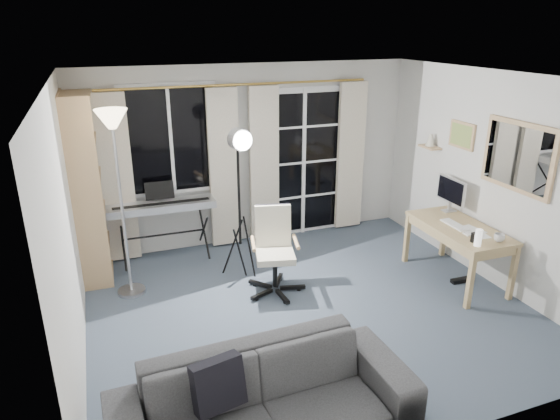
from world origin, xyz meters
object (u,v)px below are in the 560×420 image
object	(u,v)px
keyboard_piano	(162,207)
monitor	(451,191)
bookshelf	(84,192)
sofa	(265,391)
torchiere_lamp	(115,149)
studio_light	(240,158)
mug	(499,237)
office_chair	(274,242)
desk	(459,233)

from	to	relation	value
keyboard_piano	monitor	xyz separation A→B (m)	(3.34, -1.26, 0.21)
bookshelf	sofa	bearing A→B (deg)	-69.20
torchiere_lamp	monitor	distance (m)	3.94
torchiere_lamp	keyboard_piano	xyz separation A→B (m)	(0.49, 0.70, -0.94)
bookshelf	studio_light	size ratio (longest dim) A/B	1.19
monitor	mug	xyz separation A→B (m)	(-0.10, -0.95, -0.20)
bookshelf	sofa	world-z (taller)	bookshelf
bookshelf	mug	bearing A→B (deg)	-26.30
monitor	mug	distance (m)	0.98
torchiere_lamp	mug	world-z (taller)	torchiere_lamp
bookshelf	mug	size ratio (longest dim) A/B	19.57
torchiere_lamp	office_chair	distance (m)	1.96
office_chair	desk	world-z (taller)	office_chair
bookshelf	keyboard_piano	size ratio (longest dim) A/B	1.65
bookshelf	desk	world-z (taller)	bookshelf
bookshelf	monitor	bearing A→B (deg)	-14.68
studio_light	monitor	world-z (taller)	studio_light
monitor	sofa	size ratio (longest dim) A/B	0.22
desk	mug	xyz separation A→B (m)	(0.10, -0.50, 0.14)
studio_light	desk	distance (m)	2.66
torchiere_lamp	studio_light	bearing A→B (deg)	-3.70
desk	keyboard_piano	bearing A→B (deg)	152.38
torchiere_lamp	office_chair	xyz separation A→B (m)	(1.56, -0.45, -1.09)
studio_light	monitor	bearing A→B (deg)	-23.21
keyboard_piano	office_chair	size ratio (longest dim) A/B	1.36
studio_light	desk	size ratio (longest dim) A/B	1.44
office_chair	monitor	bearing A→B (deg)	11.05
mug	bookshelf	bearing A→B (deg)	151.93
bookshelf	office_chair	world-z (taller)	bookshelf
keyboard_piano	office_chair	distance (m)	1.57
bookshelf	monitor	size ratio (longest dim) A/B	4.45
bookshelf	monitor	distance (m)	4.39
bookshelf	torchiere_lamp	world-z (taller)	bookshelf
torchiere_lamp	studio_light	distance (m)	1.31
keyboard_piano	studio_light	world-z (taller)	studio_light
monitor	sofa	distance (m)	3.71
torchiere_lamp	bookshelf	bearing A→B (deg)	119.10
mug	torchiere_lamp	bearing A→B (deg)	157.94
bookshelf	studio_light	bearing A→B (deg)	-22.73
bookshelf	desk	size ratio (longest dim) A/B	1.71
torchiere_lamp	monitor	world-z (taller)	torchiere_lamp
keyboard_piano	sofa	distance (m)	3.27
office_chair	sofa	bearing A→B (deg)	-97.53
torchiere_lamp	mug	distance (m)	4.13
studio_light	monitor	xyz separation A→B (m)	(2.53, -0.48, -0.54)
bookshelf	keyboard_piano	bearing A→B (deg)	3.01
keyboard_piano	mug	xyz separation A→B (m)	(3.24, -2.21, 0.01)
torchiere_lamp	sofa	distance (m)	2.93
studio_light	sofa	distance (m)	2.74
office_chair	monitor	size ratio (longest dim) A/B	1.98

